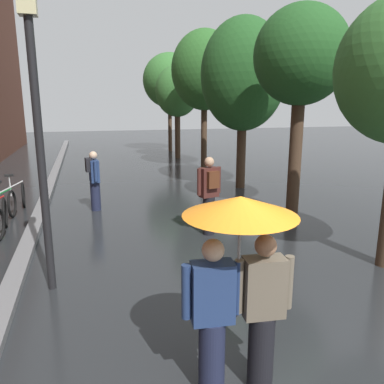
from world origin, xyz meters
The scene contains 11 objects.
kerb_strip centered at (-3.20, 10.00, 0.06)m, with size 0.30×36.00×0.12m, color slate.
street_tree_1 centered at (3.16, 6.06, 3.89)m, with size 2.29×2.29×5.13m.
street_tree_2 centered at (3.14, 9.45, 3.72)m, with size 2.78×2.78×5.55m.
street_tree_3 centered at (3.13, 13.57, 4.19)m, with size 2.81×2.81×5.88m.
street_tree_4 centered at (2.82, 17.16, 3.43)m, with size 2.26×2.26×4.77m.
street_tree_5 centered at (3.10, 20.19, 4.15)m, with size 3.11×3.11×5.75m.
parked_bicycle_6 centered at (-4.19, 8.63, 0.38)m, with size 1.14×0.80×0.96m.
couple_under_umbrella centered at (-0.67, 0.63, 1.32)m, with size 1.09×1.07×2.00m.
street_lamp_post centered at (-2.60, 3.41, 2.50)m, with size 0.24×0.24×4.28m.
pedestrian_walking_midground centered at (0.56, 5.15, 0.91)m, with size 0.57×0.39×1.72m.
pedestrian_walking_far centered at (-1.78, 7.84, 0.86)m, with size 0.36×0.59×1.60m.
Camera 1 is at (-2.00, -2.42, 2.81)m, focal length 35.47 mm.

